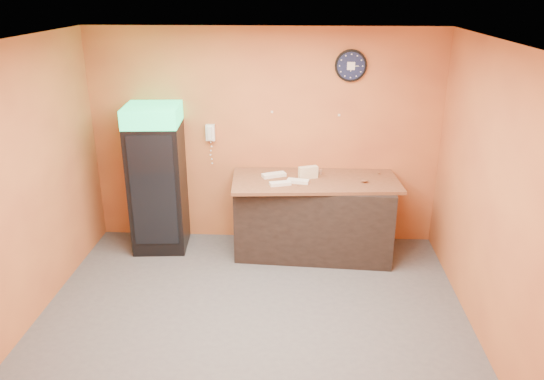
{
  "coord_description": "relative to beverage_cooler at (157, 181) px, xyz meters",
  "views": [
    {
      "loc": [
        0.45,
        -4.63,
        3.25
      ],
      "look_at": [
        0.17,
        0.6,
        1.22
      ],
      "focal_mm": 35.0,
      "sensor_mm": 36.0,
      "label": 1
    }
  ],
  "objects": [
    {
      "name": "ceiling",
      "position": [
        1.35,
        -1.61,
        1.88
      ],
      "size": [
        4.5,
        4.0,
        0.02
      ],
      "primitive_type": "cube",
      "color": "white",
      "rests_on": "back_wall"
    },
    {
      "name": "kitchen_tool",
      "position": [
        2.07,
        0.14,
        0.11
      ],
      "size": [
        0.06,
        0.06,
        0.06
      ],
      "primitive_type": "cylinder",
      "color": "silver",
      "rests_on": "butcher_paper"
    },
    {
      "name": "sub_roll_stack",
      "position": [
        1.92,
        -0.01,
        0.16
      ],
      "size": [
        0.25,
        0.16,
        0.15
      ],
      "rotation": [
        0.0,
        0.0,
        0.37
      ],
      "color": "beige",
      "rests_on": "butcher_paper"
    },
    {
      "name": "wrapped_sandwich_left",
      "position": [
        1.58,
        -0.27,
        0.1
      ],
      "size": [
        0.27,
        0.17,
        0.04
      ],
      "primitive_type": "cube",
      "rotation": [
        0.0,
        0.0,
        0.3
      ],
      "color": "silver",
      "rests_on": "butcher_paper"
    },
    {
      "name": "right_wall",
      "position": [
        3.6,
        -1.61,
        0.48
      ],
      "size": [
        0.02,
        4.0,
        2.8
      ],
      "primitive_type": "cube",
      "color": "#D4773B",
      "rests_on": "floor"
    },
    {
      "name": "wrapped_sandwich_mid",
      "position": [
        1.8,
        -0.18,
        0.1
      ],
      "size": [
        0.28,
        0.15,
        0.04
      ],
      "primitive_type": "cube",
      "rotation": [
        0.0,
        0.0,
        -0.2
      ],
      "color": "silver",
      "rests_on": "butcher_paper"
    },
    {
      "name": "prep_counter",
      "position": [
        2.01,
        -0.04,
        -0.44
      ],
      "size": [
        1.98,
        0.97,
        0.97
      ],
      "primitive_type": "cube",
      "rotation": [
        0.0,
        0.0,
        -0.06
      ],
      "color": "black",
      "rests_on": "floor"
    },
    {
      "name": "back_wall",
      "position": [
        1.35,
        0.39,
        0.48
      ],
      "size": [
        4.5,
        0.02,
        2.8
      ],
      "primitive_type": "cube",
      "color": "#D4773B",
      "rests_on": "floor"
    },
    {
      "name": "wrapped_sandwich_right",
      "position": [
        1.49,
        0.03,
        0.1
      ],
      "size": [
        0.32,
        0.23,
        0.04
      ],
      "primitive_type": "cube",
      "rotation": [
        0.0,
        0.0,
        0.43
      ],
      "color": "silver",
      "rests_on": "butcher_paper"
    },
    {
      "name": "beverage_cooler",
      "position": [
        0.0,
        0.0,
        0.0
      ],
      "size": [
        0.71,
        0.72,
        1.89
      ],
      "rotation": [
        0.0,
        0.0,
        0.08
      ],
      "color": "black",
      "rests_on": "floor"
    },
    {
      "name": "wall_clock",
      "position": [
        2.41,
        0.36,
        1.41
      ],
      "size": [
        0.39,
        0.06,
        0.39
      ],
      "color": "black",
      "rests_on": "back_wall"
    },
    {
      "name": "butcher_paper",
      "position": [
        2.01,
        -0.04,
        0.06
      ],
      "size": [
        2.11,
        1.08,
        0.04
      ],
      "primitive_type": "cube",
      "rotation": [
        0.0,
        0.0,
        0.07
      ],
      "color": "brown",
      "rests_on": "prep_counter"
    },
    {
      "name": "left_wall",
      "position": [
        -0.9,
        -1.61,
        0.48
      ],
      "size": [
        0.02,
        4.0,
        2.8
      ],
      "primitive_type": "cube",
      "color": "#D4773B",
      "rests_on": "floor"
    },
    {
      "name": "wall_phone",
      "position": [
        0.66,
        0.34,
        0.56
      ],
      "size": [
        0.11,
        0.1,
        0.21
      ],
      "color": "white",
      "rests_on": "back_wall"
    },
    {
      "name": "floor",
      "position": [
        1.35,
        -1.61,
        -0.92
      ],
      "size": [
        4.5,
        4.5,
        0.0
      ],
      "primitive_type": "plane",
      "color": "#47474C",
      "rests_on": "ground"
    }
  ]
}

